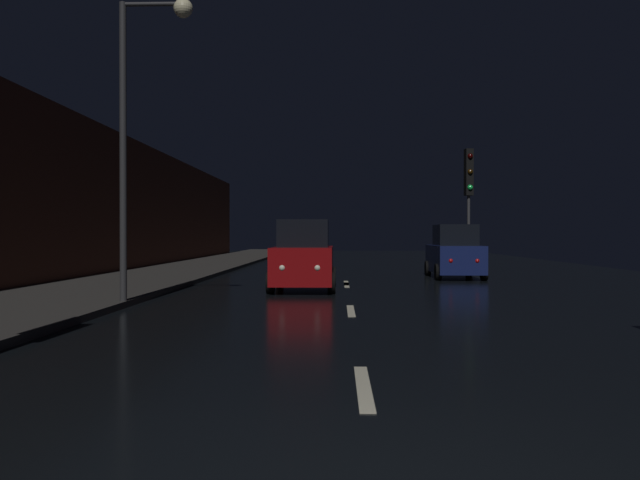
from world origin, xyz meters
name	(u,v)px	position (x,y,z in m)	size (l,w,h in m)	color
ground	(345,274)	(0.00, 24.50, -0.01)	(27.08, 84.00, 0.02)	black
sidewalk_left	(175,272)	(-7.34, 24.50, 0.07)	(4.40, 84.00, 0.15)	#33302D
building_facade_left	(86,200)	(-9.94, 21.00, 3.02)	(0.80, 63.00, 6.03)	#472319
lane_centerline	(349,301)	(0.00, 12.54, 0.01)	(0.16, 17.99, 0.01)	beige
traffic_light_far_right	(469,183)	(5.04, 23.10, 3.79)	(0.35, 0.48, 5.18)	#38383A
streetlamp_overhead	(143,103)	(-4.78, 10.98, 4.72)	(1.70, 0.44, 7.10)	#2D2D30
car_approaching_headlights	(304,258)	(-1.34, 16.16, 0.98)	(1.96, 4.24, 2.13)	maroon
car_parked_right_far	(455,254)	(4.24, 21.78, 0.95)	(1.90, 4.11, 2.07)	#141E51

